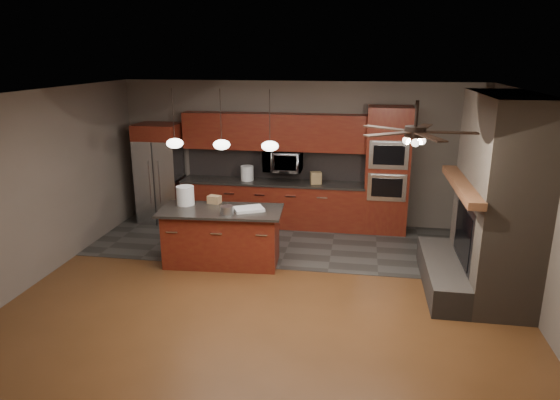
% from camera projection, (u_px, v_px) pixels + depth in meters
% --- Properties ---
extents(ground, '(7.00, 7.00, 0.00)m').
position_uv_depth(ground, '(272.00, 286.00, 7.36)').
color(ground, brown).
rests_on(ground, ground).
extents(ceiling, '(7.00, 6.00, 0.02)m').
position_uv_depth(ceiling, '(271.00, 93.00, 6.56)').
color(ceiling, white).
rests_on(ceiling, back_wall).
extents(back_wall, '(7.00, 0.02, 2.80)m').
position_uv_depth(back_wall, '(299.00, 154.00, 9.80)').
color(back_wall, '#645950').
rests_on(back_wall, ground).
extents(right_wall, '(0.02, 6.00, 2.80)m').
position_uv_depth(right_wall, '(539.00, 207.00, 6.42)').
color(right_wall, '#645950').
rests_on(right_wall, ground).
extents(left_wall, '(0.02, 6.00, 2.80)m').
position_uv_depth(left_wall, '(43.00, 185.00, 7.51)').
color(left_wall, '#645950').
rests_on(left_wall, ground).
extents(slate_tile_patch, '(7.00, 2.40, 0.01)m').
position_uv_depth(slate_tile_patch, '(290.00, 242.00, 9.06)').
color(slate_tile_patch, '#393734').
rests_on(slate_tile_patch, ground).
extents(fireplace_column, '(1.30, 2.10, 2.80)m').
position_uv_depth(fireplace_column, '(493.00, 204.00, 6.89)').
color(fireplace_column, brown).
rests_on(fireplace_column, ground).
extents(back_cabinetry, '(3.59, 0.64, 2.20)m').
position_uv_depth(back_cabinetry, '(273.00, 181.00, 9.77)').
color(back_cabinetry, maroon).
rests_on(back_cabinetry, ground).
extents(oven_tower, '(0.80, 0.63, 2.38)m').
position_uv_depth(oven_tower, '(387.00, 171.00, 9.30)').
color(oven_tower, maroon).
rests_on(oven_tower, ground).
extents(microwave, '(0.73, 0.41, 0.50)m').
position_uv_depth(microwave, '(283.00, 161.00, 9.63)').
color(microwave, silver).
rests_on(microwave, back_cabinetry).
extents(refrigerator, '(0.84, 0.75, 1.98)m').
position_uv_depth(refrigerator, '(161.00, 173.00, 9.98)').
color(refrigerator, silver).
rests_on(refrigerator, ground).
extents(kitchen_island, '(2.00, 1.01, 0.92)m').
position_uv_depth(kitchen_island, '(222.00, 236.00, 8.04)').
color(kitchen_island, maroon).
rests_on(kitchen_island, ground).
extents(white_bucket, '(0.31, 0.31, 0.31)m').
position_uv_depth(white_bucket, '(185.00, 196.00, 8.12)').
color(white_bucket, white).
rests_on(white_bucket, kitchen_island).
extents(paint_can, '(0.22, 0.22, 0.14)m').
position_uv_depth(paint_can, '(227.00, 210.00, 7.64)').
color(paint_can, '#A6A6AB').
rests_on(paint_can, kitchen_island).
extents(paint_tray, '(0.54, 0.48, 0.05)m').
position_uv_depth(paint_tray, '(249.00, 209.00, 7.85)').
color(paint_tray, silver).
rests_on(paint_tray, kitchen_island).
extents(cardboard_box, '(0.23, 0.19, 0.13)m').
position_uv_depth(cardboard_box, '(214.00, 199.00, 8.22)').
color(cardboard_box, '#9A774F').
rests_on(cardboard_box, kitchen_island).
extents(counter_bucket, '(0.30, 0.30, 0.29)m').
position_uv_depth(counter_bucket, '(247.00, 173.00, 9.77)').
color(counter_bucket, white).
rests_on(counter_bucket, back_cabinetry).
extents(counter_box, '(0.24, 0.21, 0.23)m').
position_uv_depth(counter_box, '(316.00, 178.00, 9.52)').
color(counter_box, '#9A7C4F').
rests_on(counter_box, back_cabinetry).
extents(pendant_left, '(0.26, 0.26, 0.92)m').
position_uv_depth(pendant_left, '(175.00, 143.00, 7.72)').
color(pendant_left, black).
rests_on(pendant_left, ceiling).
extents(pendant_center, '(0.26, 0.26, 0.92)m').
position_uv_depth(pendant_center, '(222.00, 144.00, 7.60)').
color(pendant_center, black).
rests_on(pendant_center, ceiling).
extents(pendant_right, '(0.26, 0.26, 0.92)m').
position_uv_depth(pendant_right, '(270.00, 146.00, 7.49)').
color(pendant_right, black).
rests_on(pendant_right, ceiling).
extents(ceiling_fan, '(1.27, 1.33, 0.41)m').
position_uv_depth(ceiling_fan, '(415.00, 131.00, 5.62)').
color(ceiling_fan, black).
rests_on(ceiling_fan, ceiling).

